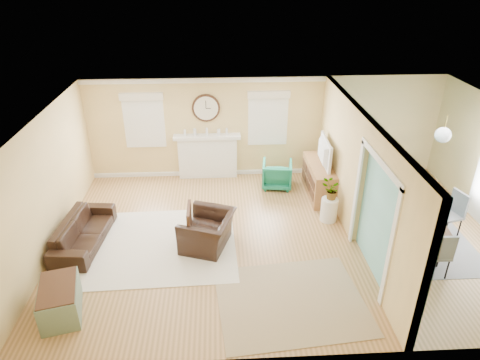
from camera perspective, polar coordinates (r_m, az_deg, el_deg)
The scene contains 27 objects.
floor at distance 9.00m, azimuth 5.24°, elevation -7.56°, with size 9.00×9.00×0.00m, color olive.
wall_back at distance 11.04m, azimuth 3.41°, elevation 7.03°, with size 9.00×0.02×2.60m, color tan.
wall_front at distance 5.88m, azimuth 9.87°, elevation -13.88°, with size 9.00×0.02×2.60m, color tan.
wall_left at distance 8.86m, azimuth -24.52°, elevation -0.92°, with size 0.02×6.00×2.60m, color tan.
ceiling at distance 7.81m, azimuth 6.06°, elevation 8.28°, with size 9.00×6.00×0.02m, color white.
partition at distance 8.88m, azimuth 15.07°, elevation 1.22°, with size 0.17×6.00×2.60m.
fireplace at distance 11.13m, azimuth -4.33°, elevation 3.27°, with size 1.70×0.30×1.17m.
wall_clock at distance 10.77m, azimuth -4.56°, elevation 9.55°, with size 0.70×0.07×0.70m.
window_left at distance 10.97m, azimuth -12.73°, elevation 8.24°, with size 1.05×0.13×1.42m.
window_right at distance 10.88m, azimuth 3.76°, elevation 8.71°, with size 1.05×0.13×1.42m.
pendant at distance 8.91m, azimuth 25.44°, elevation 5.44°, with size 0.30×0.30×0.55m.
rug_cream at distance 8.87m, azimuth -10.48°, elevation -8.45°, with size 2.98×2.58×0.02m, color beige.
rug_jute at distance 7.55m, azimuth 6.75°, elevation -15.69°, with size 2.43×1.99×0.01m, color tan.
rug_grey at distance 9.66m, azimuth 21.71°, elevation -6.89°, with size 2.21×2.77×0.01m, color gray.
sofa at distance 9.17m, azimuth -20.16°, elevation -6.49°, with size 1.92×0.75×0.56m, color black.
eames_chair at distance 8.55m, azimuth -4.32°, elevation -6.79°, with size 1.06×0.92×0.69m, color black.
green_chair at distance 10.75m, azimuth 4.95°, elevation 0.76°, with size 0.72×0.74×0.67m, color #046338.
trunk at distance 7.68m, azimuth -22.87°, elevation -14.54°, with size 0.80×1.07×0.55m.
credenza at distance 10.50m, azimuth 10.48°, elevation 0.10°, with size 0.54×1.59×0.80m.
tv at distance 10.19m, azimuth 10.72°, elevation 3.70°, with size 1.11×0.15×0.64m, color black.
garden_stool at distance 9.56m, azimuth 11.78°, elevation -3.88°, with size 0.36×0.36×0.53m, color white.
potted_plant at distance 9.32m, azimuth 12.06°, elevation -1.33°, with size 0.39×0.34×0.43m, color #337F33.
dining_table at distance 9.51m, azimuth 22.02°, elevation -5.38°, with size 1.74×0.97×0.61m, color #492D1C.
dining_chair_n at distance 10.16m, azimuth 19.59°, elevation -1.06°, with size 0.46×0.46×0.96m.
dining_chair_s at distance 8.48m, azimuth 24.87°, elevation -8.32°, with size 0.42×0.42×0.93m.
dining_chair_w at distance 9.18m, azimuth 18.59°, elevation -3.82°, with size 0.52×0.52×1.01m.
dining_chair_e at distance 9.73m, azimuth 26.22°, elevation -3.70°, with size 0.53×0.53×0.97m.
Camera 1 is at (-1.21, -7.28, 5.14)m, focal length 32.00 mm.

